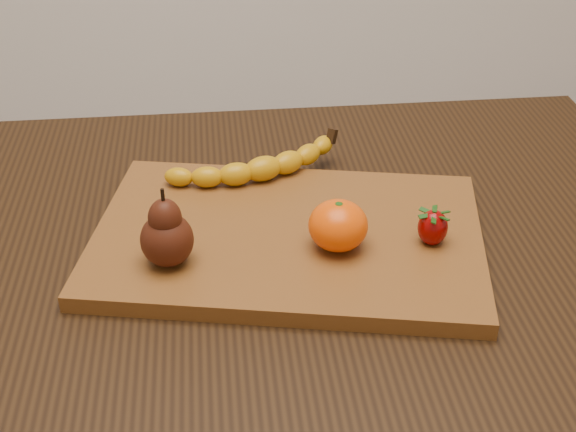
{
  "coord_description": "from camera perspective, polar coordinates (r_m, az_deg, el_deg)",
  "views": [
    {
      "loc": [
        -0.09,
        -0.81,
        1.3
      ],
      "look_at": [
        -0.0,
        -0.03,
        0.8
      ],
      "focal_mm": 50.0,
      "sensor_mm": 36.0,
      "label": 1
    }
  ],
  "objects": [
    {
      "name": "mandarin",
      "position": [
        0.89,
        3.58,
        -0.68
      ],
      "size": [
        0.07,
        0.07,
        0.06
      ],
      "primitive_type": "ellipsoid",
      "rotation": [
        0.0,
        0.0,
        -0.05
      ],
      "color": "#FF5002",
      "rests_on": "cutting_board"
    },
    {
      "name": "cutting_board",
      "position": [
        0.94,
        0.0,
        -1.54
      ],
      "size": [
        0.5,
        0.39,
        0.02
      ],
      "primitive_type": "cube",
      "rotation": [
        0.0,
        0.0,
        -0.21
      ],
      "color": "brown",
      "rests_on": "table"
    },
    {
      "name": "strawberry",
      "position": [
        0.92,
        10.26,
        -0.72
      ],
      "size": [
        0.04,
        0.04,
        0.04
      ],
      "primitive_type": null,
      "rotation": [
        0.0,
        0.0,
        0.22
      ],
      "color": "#810303",
      "rests_on": "cutting_board"
    },
    {
      "name": "table",
      "position": [
        1.03,
        -0.03,
        -5.56
      ],
      "size": [
        1.0,
        0.7,
        0.76
      ],
      "color": "black",
      "rests_on": "ground"
    },
    {
      "name": "pear",
      "position": [
        0.87,
        -8.69,
        -0.78
      ],
      "size": [
        0.08,
        0.08,
        0.09
      ],
      "primitive_type": null,
      "rotation": [
        0.0,
        0.0,
        -0.43
      ],
      "color": "#42180A",
      "rests_on": "cutting_board"
    },
    {
      "name": "banana",
      "position": [
        1.03,
        -1.78,
        3.39
      ],
      "size": [
        0.21,
        0.12,
        0.03
      ],
      "primitive_type": null,
      "rotation": [
        0.0,
        0.0,
        0.33
      ],
      "color": "#D59A0A",
      "rests_on": "cutting_board"
    }
  ]
}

